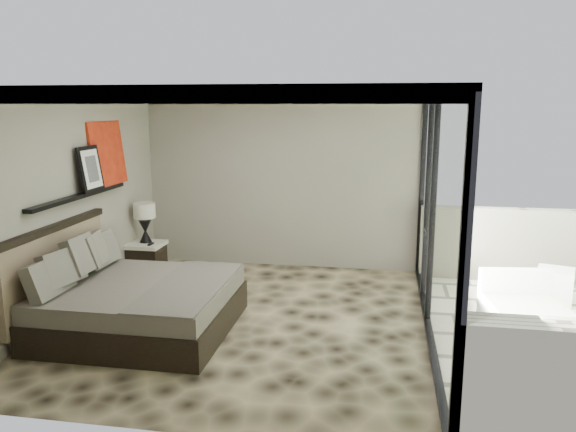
% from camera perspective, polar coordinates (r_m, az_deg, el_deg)
% --- Properties ---
extents(floor, '(5.00, 5.00, 0.00)m').
position_cam_1_polar(floor, '(7.18, -4.42, -10.48)').
color(floor, black).
rests_on(floor, ground).
extents(ceiling, '(4.50, 5.00, 0.02)m').
position_cam_1_polar(ceiling, '(6.67, -4.79, 12.39)').
color(ceiling, silver).
rests_on(ceiling, back_wall).
extents(back_wall, '(4.50, 0.02, 2.80)m').
position_cam_1_polar(back_wall, '(9.18, -0.72, 3.42)').
color(back_wall, gray).
rests_on(back_wall, floor).
extents(left_wall, '(0.02, 5.00, 2.80)m').
position_cam_1_polar(left_wall, '(7.65, -21.07, 1.07)').
color(left_wall, gray).
rests_on(left_wall, floor).
extents(glass_wall, '(0.08, 5.00, 2.80)m').
position_cam_1_polar(glass_wall, '(6.60, 14.69, -0.07)').
color(glass_wall, white).
rests_on(glass_wall, floor).
extents(terrace_slab, '(3.00, 5.00, 0.12)m').
position_cam_1_polar(terrace_slab, '(7.30, 26.15, -11.78)').
color(terrace_slab, beige).
rests_on(terrace_slab, ground).
extents(picture_ledge, '(0.12, 2.20, 0.05)m').
position_cam_1_polar(picture_ledge, '(7.69, -20.36, 1.93)').
color(picture_ledge, black).
rests_on(picture_ledge, left_wall).
extents(bed, '(2.15, 2.08, 1.19)m').
position_cam_1_polar(bed, '(7.01, -15.50, -8.35)').
color(bed, black).
rests_on(bed, floor).
extents(nightstand, '(0.63, 0.63, 0.53)m').
position_cam_1_polar(nightstand, '(9.16, -14.15, -4.19)').
color(nightstand, black).
rests_on(nightstand, floor).
extents(table_lamp, '(0.34, 0.34, 0.62)m').
position_cam_1_polar(table_lamp, '(9.06, -14.36, -0.14)').
color(table_lamp, black).
rests_on(table_lamp, nightstand).
extents(abstract_canvas, '(0.13, 0.90, 0.90)m').
position_cam_1_polar(abstract_canvas, '(8.35, -17.87, 6.06)').
color(abstract_canvas, '#9F1B0D').
rests_on(abstract_canvas, picture_ledge).
extents(framed_print, '(0.11, 0.50, 0.60)m').
position_cam_1_polar(framed_print, '(7.83, -19.42, 4.55)').
color(framed_print, black).
rests_on(framed_print, picture_ledge).
extents(ottoman, '(0.58, 0.58, 0.46)m').
position_cam_1_polar(ottoman, '(8.53, 25.45, -6.39)').
color(ottoman, white).
rests_on(ottoman, terrace_slab).
extents(lounger, '(1.07, 1.83, 0.68)m').
position_cam_1_polar(lounger, '(6.91, 23.95, -10.47)').
color(lounger, white).
rests_on(lounger, terrace_slab).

